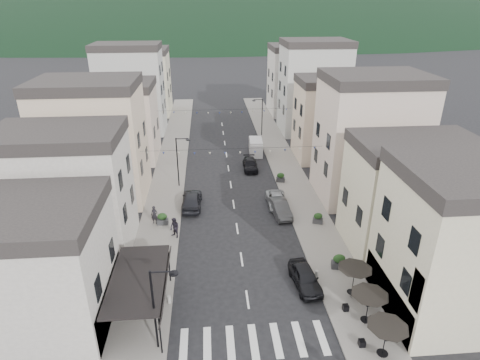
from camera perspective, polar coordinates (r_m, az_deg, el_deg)
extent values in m
cube|color=slate|center=(53.36, -9.80, 1.86)|extent=(4.00, 76.00, 0.12)
cube|color=slate|center=(54.05, 6.25, 2.38)|extent=(4.00, 76.00, 0.12)
ellipsoid|color=black|center=(317.77, -4.59, 20.81)|extent=(640.00, 360.00, 70.00)
cube|color=#B3ACA4|center=(30.41, -29.83, -11.64)|extent=(12.00, 8.00, 8.00)
cube|color=beige|center=(31.11, 29.53, -8.52)|extent=(10.00, 8.00, 10.00)
cube|color=black|center=(28.41, -14.33, -13.41)|extent=(3.60, 7.50, 0.15)
cube|color=black|center=(28.45, -10.54, -14.21)|extent=(0.34, 7.50, 0.99)
cylinder|color=black|center=(26.60, -11.26, -20.77)|extent=(0.10, 0.10, 3.20)
cylinder|color=black|center=(31.89, -10.03, -11.83)|extent=(0.10, 0.10, 3.20)
cube|color=#B3ACA4|center=(36.70, -23.39, -2.29)|extent=(10.00, 7.00, 10.00)
cube|color=#262323|center=(34.77, -24.90, 5.84)|extent=(10.20, 7.14, 1.00)
cube|color=beige|center=(45.16, -19.99, 4.55)|extent=(10.00, 8.00, 12.00)
cube|color=#262323|center=(43.54, -21.23, 12.60)|extent=(10.20, 8.16, 1.00)
cube|color=beige|center=(56.63, -16.96, 7.52)|extent=(10.00, 8.00, 9.50)
cube|color=#262323|center=(55.42, -17.64, 12.71)|extent=(10.20, 8.16, 1.00)
cube|color=#B0B1AC|center=(67.64, -15.22, 11.92)|extent=(10.00, 7.00, 13.00)
cube|color=#262323|center=(66.56, -15.91, 17.80)|extent=(10.20, 7.14, 1.00)
cube|color=beige|center=(79.43, -13.73, 13.12)|extent=(10.00, 9.00, 11.00)
cube|color=#262323|center=(78.54, -14.18, 17.40)|extent=(10.20, 9.18, 1.00)
cube|color=beige|center=(37.22, 22.96, -2.70)|extent=(10.00, 7.00, 9.00)
cube|color=#262323|center=(35.39, 24.28, 4.53)|extent=(10.20, 7.14, 1.00)
cube|color=beige|center=(44.89, 17.81, 5.09)|extent=(10.00, 8.00, 12.50)
cube|color=#262323|center=(43.25, 18.98, 13.53)|extent=(10.20, 8.16, 1.00)
cube|color=beige|center=(55.99, 13.23, 8.02)|extent=(10.00, 7.00, 10.00)
cube|color=#262323|center=(54.74, 13.79, 13.54)|extent=(10.20, 7.14, 1.00)
cube|color=#B0B1AC|center=(66.74, 10.34, 12.43)|extent=(10.00, 8.00, 13.50)
cube|color=#262323|center=(65.65, 10.83, 18.62)|extent=(10.20, 8.16, 1.00)
cube|color=#B3ACA4|center=(78.37, 8.08, 13.60)|extent=(10.00, 9.00, 11.50)
cube|color=#262323|center=(77.45, 8.36, 18.14)|extent=(10.20, 9.18, 1.00)
cylinder|color=black|center=(27.55, 19.83, -21.05)|extent=(0.06, 0.06, 2.30)
cone|color=black|center=(26.80, 20.18, -19.38)|extent=(2.50, 2.50, 0.55)
cylinder|color=black|center=(28.09, 19.58, -22.17)|extent=(0.70, 0.70, 0.04)
cylinder|color=black|center=(29.37, 17.62, -17.30)|extent=(0.06, 0.06, 2.30)
cone|color=black|center=(28.67, 17.91, -15.65)|extent=(2.50, 2.50, 0.55)
cylinder|color=black|center=(29.88, 17.42, -18.42)|extent=(0.70, 0.70, 0.04)
cylinder|color=black|center=(31.33, 15.76, -13.99)|extent=(0.06, 0.06, 2.30)
cone|color=black|center=(30.68, 15.99, -12.37)|extent=(2.50, 2.50, 0.55)
cylinder|color=black|center=(31.81, 15.59, -15.09)|extent=(0.70, 0.70, 0.04)
cylinder|color=black|center=(26.04, -12.10, -17.81)|extent=(0.14, 0.14, 6.00)
cylinder|color=black|center=(24.12, -11.03, -12.70)|extent=(1.40, 0.10, 0.10)
cylinder|color=black|center=(24.14, -9.43, -12.97)|extent=(0.56, 0.56, 0.08)
cylinder|color=black|center=(46.60, -8.87, 2.42)|extent=(0.14, 0.14, 6.00)
cylinder|color=black|center=(45.55, -8.23, 5.84)|extent=(1.40, 0.10, 0.10)
cylinder|color=black|center=(45.56, -7.40, 5.69)|extent=(0.56, 0.56, 0.08)
cylinder|color=black|center=(64.09, 3.16, 8.83)|extent=(0.14, 0.14, 6.00)
cylinder|color=black|center=(63.28, 2.58, 11.35)|extent=(1.40, 0.10, 0.10)
cylinder|color=black|center=(63.23, 1.98, 11.21)|extent=(0.56, 0.56, 0.08)
cylinder|color=gray|center=(30.66, -10.04, -16.37)|extent=(0.26, 0.26, 0.60)
cylinder|color=gray|center=(32.98, -9.63, -12.97)|extent=(0.26, 0.26, 0.60)
cylinder|color=gray|center=(33.06, 10.85, -12.97)|extent=(0.26, 0.26, 0.60)
cylinder|color=black|center=(41.72, -1.06, 4.47)|extent=(19.00, 0.02, 0.02)
cone|color=beige|center=(42.17, -12.98, 3.79)|extent=(0.28, 0.28, 0.24)
cone|color=navy|center=(42.00, -10.83, 3.77)|extent=(0.28, 0.28, 0.24)
cone|color=beige|center=(41.88, -8.66, 3.75)|extent=(0.28, 0.28, 0.24)
cone|color=navy|center=(41.82, -6.49, 3.75)|extent=(0.28, 0.28, 0.24)
cone|color=beige|center=(41.81, -4.32, 3.77)|extent=(0.28, 0.28, 0.24)
cone|color=navy|center=(41.85, -2.14, 3.81)|extent=(0.28, 0.28, 0.24)
cone|color=beige|center=(41.94, 0.02, 3.88)|extent=(0.28, 0.28, 0.24)
cone|color=navy|center=(42.09, 2.18, 3.97)|extent=(0.28, 0.28, 0.24)
cone|color=beige|center=(42.28, 4.31, 4.08)|extent=(0.28, 0.28, 0.24)
cone|color=navy|center=(42.53, 6.43, 4.21)|extent=(0.28, 0.28, 0.24)
cone|color=beige|center=(42.83, 8.52, 4.35)|extent=(0.28, 0.28, 0.24)
cone|color=navy|center=(43.18, 10.58, 4.49)|extent=(0.28, 0.28, 0.24)
cylinder|color=black|center=(56.99, -2.14, 9.98)|extent=(19.00, 0.02, 0.02)
cone|color=beige|center=(57.32, -10.98, 9.45)|extent=(0.28, 0.28, 0.24)
cone|color=navy|center=(57.20, -9.38, 9.44)|extent=(0.28, 0.28, 0.24)
cone|color=beige|center=(57.11, -7.77, 9.44)|extent=(0.28, 0.28, 0.24)
cone|color=navy|center=(57.06, -6.16, 9.44)|extent=(0.28, 0.28, 0.24)
cone|color=beige|center=(57.06, -4.55, 9.46)|extent=(0.28, 0.28, 0.24)
cone|color=navy|center=(57.09, -2.94, 9.49)|extent=(0.28, 0.28, 0.24)
cone|color=beige|center=(57.15, -1.33, 9.53)|extent=(0.28, 0.28, 0.24)
cone|color=navy|center=(57.26, 0.28, 9.59)|extent=(0.28, 0.28, 0.24)
cone|color=beige|center=(57.40, 1.87, 9.66)|extent=(0.28, 0.28, 0.24)
cone|color=navy|center=(57.59, 3.46, 9.75)|extent=(0.28, 0.28, 0.24)
cone|color=beige|center=(57.81, 5.04, 9.83)|extent=(0.28, 0.28, 0.24)
cone|color=navy|center=(58.07, 6.61, 9.92)|extent=(0.28, 0.28, 0.24)
imported|color=black|center=(32.03, 9.25, -13.50)|extent=(2.21, 4.52, 1.49)
imported|color=#313234|center=(41.19, 5.74, -4.00)|extent=(2.01, 4.52, 1.44)
imported|color=#979A9F|center=(42.93, 5.28, -2.88)|extent=(2.10, 4.48, 1.24)
imported|color=black|center=(51.79, 1.46, 2.20)|extent=(1.86, 4.41, 1.27)
imported|color=black|center=(42.61, -6.88, -2.83)|extent=(2.19, 5.07, 1.71)
cube|color=#B9B9BB|center=(57.19, 2.25, 4.72)|extent=(2.08, 4.60, 1.87)
cube|color=#B9B9BB|center=(56.33, 2.29, 5.46)|extent=(1.93, 3.11, 0.47)
cylinder|color=black|center=(55.79, 1.55, 3.54)|extent=(0.28, 0.67, 0.66)
cylinder|color=black|center=(55.87, 3.09, 3.55)|extent=(0.28, 0.67, 0.66)
cylinder|color=black|center=(58.94, 1.42, 4.72)|extent=(0.28, 0.67, 0.66)
cylinder|color=black|center=(59.02, 2.88, 4.72)|extent=(0.28, 0.67, 0.66)
imported|color=black|center=(39.96, -12.08, -4.88)|extent=(0.77, 0.60, 1.86)
imported|color=black|center=(37.38, -9.27, -6.74)|extent=(1.21, 1.21, 1.98)
cube|color=#2B2B2D|center=(35.20, -11.24, -10.56)|extent=(0.94, 0.55, 0.46)
ellipsoid|color=black|center=(34.92, -11.31, -9.89)|extent=(0.80, 0.51, 0.58)
cube|color=#323235|center=(40.00, -10.93, -5.83)|extent=(1.08, 0.61, 0.53)
ellipsoid|color=black|center=(39.71, -11.00, -5.10)|extent=(0.94, 0.60, 0.68)
cube|color=#2B2B2D|center=(34.41, 13.82, -11.64)|extent=(1.24, 0.83, 0.57)
ellipsoid|color=black|center=(34.05, 13.93, -10.79)|extent=(1.00, 0.64, 0.73)
cube|color=#313134|center=(40.20, 10.98, -5.71)|extent=(1.09, 0.80, 0.49)
ellipsoid|color=black|center=(39.93, 11.04, -5.04)|extent=(0.86, 0.55, 0.63)
cube|color=#2B2B2D|center=(48.35, 5.78, 0.05)|extent=(1.09, 0.71, 0.50)
ellipsoid|color=black|center=(48.13, 5.80, 0.66)|extent=(0.89, 0.57, 0.65)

